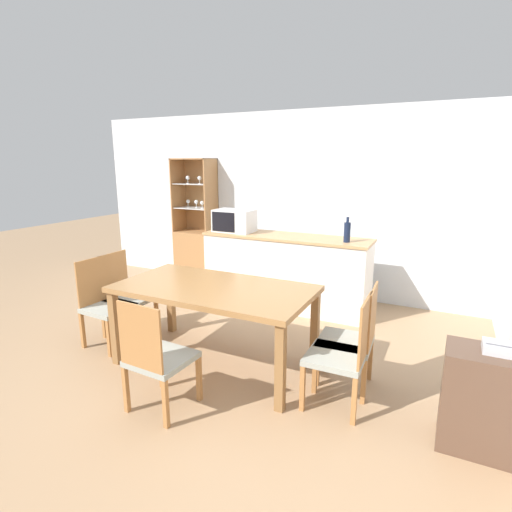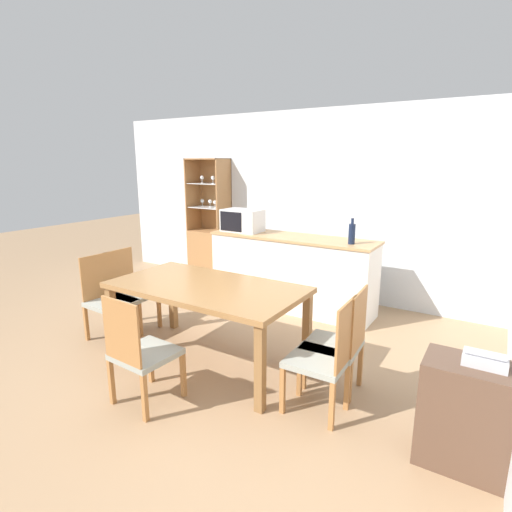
# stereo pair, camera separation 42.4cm
# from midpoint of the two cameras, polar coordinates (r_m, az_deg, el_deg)

# --- Properties ---
(ground_plane) EXTENTS (18.00, 18.00, 0.00)m
(ground_plane) POSITION_cam_midpoint_polar(r_m,az_deg,el_deg) (3.88, -6.90, -15.46)
(ground_plane) COLOR #A37F5B
(wall_back) EXTENTS (6.80, 0.06, 2.55)m
(wall_back) POSITION_cam_midpoint_polar(r_m,az_deg,el_deg) (5.71, 9.60, 7.27)
(wall_back) COLOR silver
(wall_back) RESTS_ON ground_plane
(kitchen_counter) EXTENTS (2.16, 0.59, 0.95)m
(kitchen_counter) POSITION_cam_midpoint_polar(r_m,az_deg,el_deg) (5.18, 7.43, -2.33)
(kitchen_counter) COLOR white
(kitchen_counter) RESTS_ON ground_plane
(display_cabinet) EXTENTS (0.63, 0.38, 1.91)m
(display_cabinet) POSITION_cam_midpoint_polar(r_m,az_deg,el_deg) (6.43, -4.72, 1.65)
(display_cabinet) COLOR #A37042
(display_cabinet) RESTS_ON ground_plane
(dining_table) EXTENTS (1.79, 0.95, 0.76)m
(dining_table) POSITION_cam_midpoint_polar(r_m,az_deg,el_deg) (3.69, -3.83, -5.37)
(dining_table) COLOR olive
(dining_table) RESTS_ON ground_plane
(dining_chair_side_right_near) EXTENTS (0.44, 0.44, 0.90)m
(dining_chair_side_right_near) POSITION_cam_midpoint_polar(r_m,az_deg,el_deg) (3.15, 13.68, -14.02)
(dining_chair_side_right_near) COLOR #999E93
(dining_chair_side_right_near) RESTS_ON ground_plane
(dining_chair_head_near) EXTENTS (0.45, 0.45, 0.90)m
(dining_chair_head_near) POSITION_cam_midpoint_polar(r_m,az_deg,el_deg) (3.22, -12.49, -13.37)
(dining_chair_head_near) COLOR #999E93
(dining_chair_head_near) RESTS_ON ground_plane
(dining_chair_side_right_far) EXTENTS (0.45, 0.45, 0.90)m
(dining_chair_side_right_far) POSITION_cam_midpoint_polar(r_m,az_deg,el_deg) (3.40, 15.25, -12.01)
(dining_chair_side_right_far) COLOR #999E93
(dining_chair_side_right_far) RESTS_ON ground_plane
(dining_chair_side_left_far) EXTENTS (0.43, 0.43, 0.90)m
(dining_chair_side_left_far) POSITION_cam_midpoint_polar(r_m,az_deg,el_deg) (4.65, -15.18, -5.00)
(dining_chair_side_left_far) COLOR #999E93
(dining_chair_side_left_far) RESTS_ON ground_plane
(dining_chair_side_left_near) EXTENTS (0.45, 0.45, 0.90)m
(dining_chair_side_left_near) POSITION_cam_midpoint_polar(r_m,az_deg,el_deg) (4.48, -17.81, -5.91)
(dining_chair_side_left_near) COLOR #999E93
(dining_chair_side_left_near) RESTS_ON ground_plane
(microwave) EXTENTS (0.52, 0.34, 0.29)m
(microwave) POSITION_cam_midpoint_polar(r_m,az_deg,el_deg) (5.36, 0.32, 5.09)
(microwave) COLOR silver
(microwave) RESTS_ON kitchen_counter
(wine_bottle) EXTENTS (0.08, 0.08, 0.30)m
(wine_bottle) POSITION_cam_midpoint_polar(r_m,az_deg,el_deg) (4.71, 16.07, 3.10)
(wine_bottle) COLOR #141E38
(wine_bottle) RESTS_ON kitchen_counter
(side_cabinet) EXTENTS (0.51, 0.35, 0.69)m
(side_cabinet) POSITION_cam_midpoint_polar(r_m,az_deg,el_deg) (3.03, 31.42, -18.85)
(side_cabinet) COLOR brown
(side_cabinet) RESTS_ON ground_plane
(telephone) EXTENTS (0.24, 0.16, 0.09)m
(telephone) POSITION_cam_midpoint_polar(r_m,az_deg,el_deg) (2.88, 33.74, -12.34)
(telephone) COLOR #B7B7BC
(telephone) RESTS_ON side_cabinet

